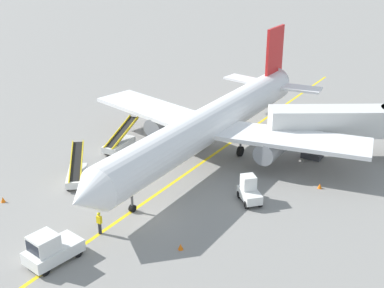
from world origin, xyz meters
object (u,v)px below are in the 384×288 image
at_px(pushback_tug, 50,249).
at_px(ground_crew_marshaller, 99,222).
at_px(belt_loader_forward_hold, 119,142).
at_px(airliner, 213,122).
at_px(belt_loader_aft_hold, 77,173).
at_px(baggage_tug_near_wing, 249,191).
at_px(safety_cone_wingtip_left, 320,186).
at_px(safety_cone_nose_left, 181,247).
at_px(safety_cone_wingtip_right, 3,200).
at_px(jet_bridge, 350,122).
at_px(safety_cone_nose_right, 116,182).

height_order(pushback_tug, ground_crew_marshaller, pushback_tug).
xyz_separation_m(belt_loader_forward_hold, ground_crew_marshaller, (8.45, -12.05, 0.13)).
xyz_separation_m(airliner, belt_loader_aft_hold, (-6.94, -10.70, -2.64)).
bearing_deg(belt_loader_aft_hold, belt_loader_forward_hold, 101.00).
distance_m(baggage_tug_near_wing, safety_cone_wingtip_left, 6.49).
xyz_separation_m(belt_loader_forward_hold, safety_cone_nose_left, (14.27, -10.59, -0.56)).
bearing_deg(ground_crew_marshaller, safety_cone_wingtip_right, -175.23).
relative_size(baggage_tug_near_wing, safety_cone_wingtip_right, 6.00).
distance_m(belt_loader_forward_hold, safety_cone_nose_left, 17.78).
xyz_separation_m(belt_loader_forward_hold, belt_loader_aft_hold, (1.39, -7.13, 0.00)).
bearing_deg(belt_loader_forward_hold, safety_cone_nose_left, -36.57).
bearing_deg(belt_loader_aft_hold, baggage_tug_near_wing, 19.38).
bearing_deg(airliner, safety_cone_wingtip_left, -4.08).
distance_m(baggage_tug_near_wing, belt_loader_aft_hold, 14.58).
bearing_deg(airliner, belt_loader_aft_hold, -122.96).
xyz_separation_m(jet_bridge, safety_cone_nose_right, (-14.49, -15.87, -3.32)).
bearing_deg(safety_cone_wingtip_right, airliner, 60.42).
distance_m(safety_cone_nose_left, safety_cone_wingtip_right, 15.43).
bearing_deg(pushback_tug, safety_cone_wingtip_right, 159.66).
xyz_separation_m(belt_loader_aft_hold, safety_cone_wingtip_left, (17.70, 9.94, -0.56)).
distance_m(belt_loader_forward_hold, belt_loader_aft_hold, 7.26).
bearing_deg(safety_cone_wingtip_right, safety_cone_nose_right, 52.32).
bearing_deg(safety_cone_wingtip_right, ground_crew_marshaller, 4.77).
xyz_separation_m(pushback_tug, ground_crew_marshaller, (0.34, 4.16, -0.08)).
xyz_separation_m(baggage_tug_near_wing, belt_loader_forward_hold, (-15.14, 2.29, -0.15)).
xyz_separation_m(pushback_tug, safety_cone_wingtip_left, (10.98, 19.03, -0.77)).
relative_size(belt_loader_forward_hold, ground_crew_marshaller, 3.02).
bearing_deg(safety_cone_nose_left, baggage_tug_near_wing, 84.01).
bearing_deg(ground_crew_marshaller, belt_loader_aft_hold, 145.10).
xyz_separation_m(airliner, ground_crew_marshaller, (0.12, -15.63, -2.51)).
xyz_separation_m(airliner, baggage_tug_near_wing, (6.81, -5.87, -2.49)).
height_order(airliner, jet_bridge, airliner).
height_order(pushback_tug, safety_cone_nose_right, pushback_tug).
distance_m(baggage_tug_near_wing, belt_loader_forward_hold, 15.31).
bearing_deg(baggage_tug_near_wing, safety_cone_wingtip_left, 52.26).
bearing_deg(ground_crew_marshaller, belt_loader_forward_hold, 125.02).
height_order(belt_loader_aft_hold, ground_crew_marshaller, belt_loader_aft_hold).
xyz_separation_m(jet_bridge, pushback_tug, (-10.88, -26.36, -2.55)).
bearing_deg(airliner, ground_crew_marshaller, -89.56).
xyz_separation_m(pushback_tug, baggage_tug_near_wing, (7.03, 13.93, -0.07)).
bearing_deg(airliner, jet_bridge, 31.61).
distance_m(jet_bridge, belt_loader_forward_hold, 21.70).
height_order(jet_bridge, belt_loader_forward_hold, jet_bridge).
relative_size(pushback_tug, safety_cone_wingtip_left, 8.67).
xyz_separation_m(safety_cone_nose_right, safety_cone_wingtip_left, (14.59, 8.54, 0.00)).
distance_m(ground_crew_marshaller, safety_cone_nose_right, 7.49).
bearing_deg(belt_loader_forward_hold, safety_cone_wingtip_left, 8.38).
xyz_separation_m(safety_cone_nose_left, safety_cone_wingtip_right, (-15.26, -2.25, 0.00)).
distance_m(airliner, safety_cone_nose_left, 15.69).
bearing_deg(jet_bridge, belt_loader_forward_hold, -151.90).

